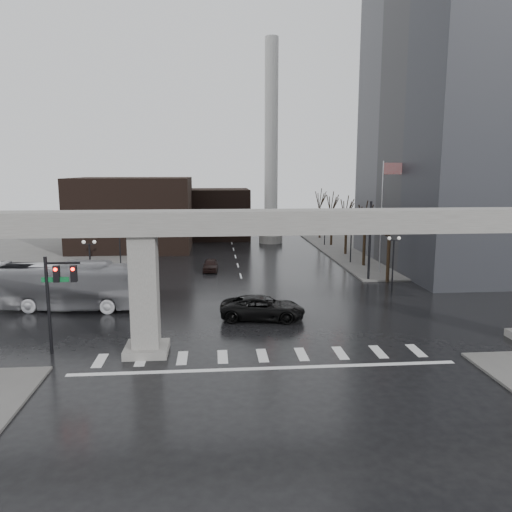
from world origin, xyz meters
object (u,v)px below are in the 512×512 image
Objects in this scene: far_car at (210,265)px; signal_mast_arm at (333,223)px; city_bus at (68,286)px; pickup_truck at (263,308)px.

signal_mast_arm is at bearing -23.68° from far_car.
far_car is at bearing -31.17° from city_bus.
city_bus is 3.45× the size of far_car.
city_bus is at bearing -160.77° from signal_mast_arm.
signal_mast_arm is 15.66m from pickup_truck.
far_car is at bearing 20.49° from pickup_truck.
pickup_truck is at bearing -74.98° from far_car.
pickup_truck is at bearing -98.18° from city_bus.
signal_mast_arm is at bearing -63.62° from city_bus.
far_car is (-12.19, 6.10, -5.16)m from signal_mast_arm.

